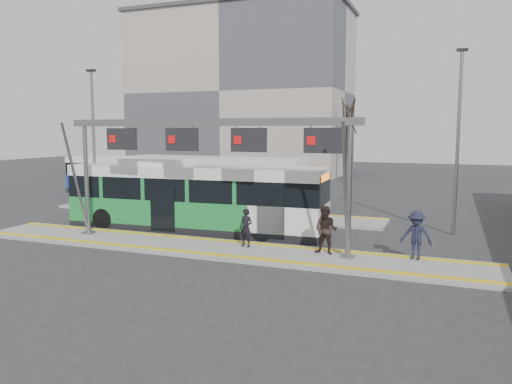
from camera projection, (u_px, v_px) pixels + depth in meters
ground at (212, 250)px, 20.41m from camera, size 120.00×120.00×0.00m
platform_main at (212, 248)px, 20.40m from camera, size 22.00×3.00×0.15m
platform_second at (212, 213)px, 29.24m from camera, size 20.00×3.00×0.15m
tactile_main at (212, 246)px, 20.39m from camera, size 22.00×2.65×0.02m
tactile_second at (220, 208)px, 30.29m from camera, size 20.00×0.35×0.02m
gantry at (206, 145)px, 20.24m from camera, size 13.00×1.68×5.20m
apartment_block at (242, 93)px, 57.61m from camera, size 24.50×12.50×18.40m
hero_bus at (195, 198)px, 24.23m from camera, size 12.81×3.32×3.49m
bg_bus_green at (213, 181)px, 33.11m from camera, size 12.59×3.06×3.13m
bg_bus_blue at (133, 176)px, 38.40m from camera, size 10.91×2.56×2.84m
passenger_a at (246, 228)px, 20.28m from camera, size 0.63×0.48×1.57m
passenger_b at (326, 230)px, 19.06m from camera, size 0.97×0.78×1.87m
passenger_c at (416, 235)px, 18.29m from camera, size 1.27×0.87×1.80m
tree_left at (347, 116)px, 48.31m from camera, size 1.40×1.40×8.27m
tree_mid at (348, 118)px, 48.03m from camera, size 1.40×1.40×8.01m
tree_far at (142, 117)px, 57.84m from camera, size 1.40×1.40×8.50m
lamp_west at (94, 141)px, 26.93m from camera, size 0.50×0.25×8.10m
lamp_east at (458, 138)px, 22.83m from camera, size 0.50×0.25×8.53m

